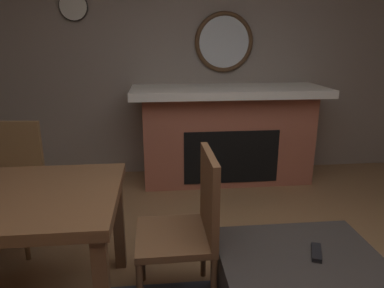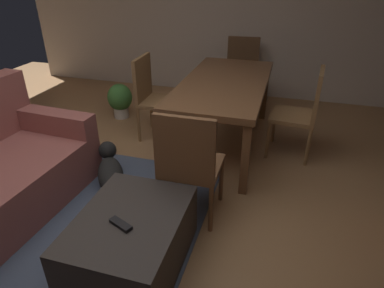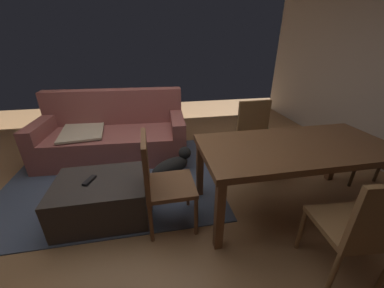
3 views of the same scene
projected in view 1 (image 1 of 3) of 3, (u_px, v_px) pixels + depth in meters
wall_back_fireplace_side at (193, 62)px, 3.97m from camera, size 7.07×0.12×2.56m
fireplace at (227, 134)px, 3.86m from camera, size 2.04×0.76×1.04m
round_wall_mirror at (224, 42)px, 3.86m from camera, size 0.65×0.05×0.65m
ottoman_coffee_table at (296, 286)px, 1.95m from camera, size 0.86×0.65×0.42m
tv_remote at (316, 252)px, 1.88m from camera, size 0.11×0.17×0.02m
dining_chair_south at (10, 177)px, 2.67m from camera, size 0.48×0.48×0.93m
dining_chair_west at (190, 221)px, 2.01m from camera, size 0.45×0.45×0.93m
wall_clock at (73, 6)px, 3.60m from camera, size 0.30×0.03×0.30m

